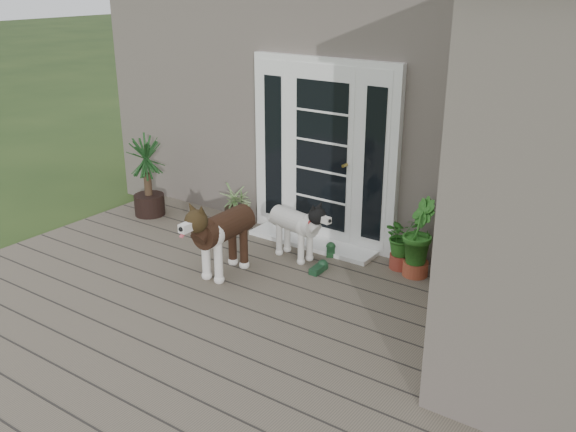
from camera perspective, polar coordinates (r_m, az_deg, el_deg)
The scene contains 14 objects.
deck at distance 6.09m, azimuth -6.62°, elevation -9.56°, with size 6.20×4.60×0.12m, color #6B5B4C.
house_main at distance 9.01m, azimuth 11.36°, elevation 10.34°, with size 7.40×4.00×3.10m, color #665E54.
door_unit at distance 7.40m, azimuth 3.16°, elevation 5.66°, with size 1.90×0.14×2.15m, color white.
door_step at distance 7.59m, azimuth 2.20°, elevation -2.34°, with size 1.60×0.40×0.05m, color white.
brindle_dog at distance 6.75m, azimuth -5.67°, elevation -2.08°, with size 0.40×0.94×0.78m, color #382014, non-canonical shape.
white_dog at distance 7.12m, azimuth 0.58°, elevation -1.35°, with size 0.33×0.77×0.64m, color white, non-canonical shape.
spider_plant at distance 8.12m, azimuth -4.54°, elevation 1.21°, with size 0.55×0.55×0.58m, color #9CBE75, non-canonical shape.
yucca at distance 8.54m, azimuth -12.43°, elevation 3.56°, with size 0.75×0.75×1.09m, color black, non-canonical shape.
herb_a at distance 7.00m, azimuth 10.07°, elevation -2.66°, with size 0.40×0.40×0.51m, color #265618.
herb_b at distance 6.84m, azimuth 11.40°, elevation -2.80°, with size 0.42×0.42×0.63m, color #1B5D1A.
herb_c at distance 6.59m, azimuth 21.13°, elevation -5.07°, with size 0.37×0.37×0.57m, color #215117.
sapling at distance 5.99m, azimuth 15.73°, elevation -0.60°, with size 0.53×0.53×1.80m, color #18571E, non-canonical shape.
clog_left at distance 7.34m, azimuth 3.83°, elevation -3.05°, with size 0.13×0.28×0.08m, color #153419, non-canonical shape.
clog_right at distance 6.90m, azimuth 2.74°, elevation -4.64°, with size 0.14×0.29×0.09m, color #15341E, non-canonical shape.
Camera 1 is at (3.56, -3.48, 3.12)m, focal length 39.92 mm.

